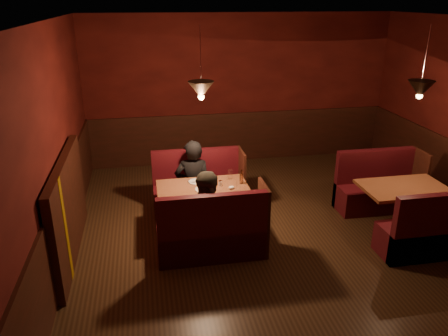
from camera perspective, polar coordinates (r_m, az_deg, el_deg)
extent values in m
cube|color=#392415|center=(6.09, 9.25, -10.21)|extent=(6.00, 7.00, 0.01)
cube|color=#372018|center=(5.20, 11.24, 18.25)|extent=(6.00, 7.00, 0.01)
cube|color=#360C0A|center=(8.73, 2.15, 10.13)|extent=(6.00, 0.01, 2.90)
cube|color=#360C0A|center=(5.26, -22.24, 0.82)|extent=(0.01, 7.00, 2.90)
cube|color=black|center=(8.94, 2.10, 4.12)|extent=(6.00, 0.04, 1.00)
cube|color=black|center=(5.64, -20.64, -8.24)|extent=(0.04, 7.00, 1.00)
cube|color=black|center=(5.91, -19.67, -5.05)|extent=(0.10, 2.20, 1.30)
cube|color=#A67B0E|center=(5.42, -19.92, -7.58)|extent=(0.01, 0.12, 1.30)
cylinder|color=#333333|center=(5.62, -3.10, 14.16)|extent=(0.01, 0.01, 0.80)
cone|color=black|center=(5.69, -3.02, 10.16)|extent=(0.34, 0.34, 0.22)
sphere|color=#FFBF72|center=(5.71, -3.00, 9.28)|extent=(0.08, 0.08, 0.08)
cylinder|color=#333333|center=(6.21, 24.86, 12.97)|extent=(0.01, 0.01, 0.80)
cone|color=black|center=(6.27, 24.29, 9.38)|extent=(0.34, 0.34, 0.22)
sphere|color=#FFBF72|center=(6.29, 24.16, 8.59)|extent=(0.08, 0.08, 0.08)
cube|color=brown|center=(6.11, -2.77, -2.72)|extent=(1.27, 0.77, 0.05)
cylinder|color=black|center=(6.26, -2.71, -5.57)|extent=(0.13, 0.13, 0.64)
cylinder|color=black|center=(6.40, -2.67, -7.96)|extent=(0.51, 0.51, 0.04)
cylinder|color=silver|center=(6.01, -2.58, -2.83)|extent=(0.25, 0.25, 0.02)
cube|color=black|center=(6.04, -1.76, -2.47)|extent=(0.08, 0.07, 0.03)
ellipsoid|color=silver|center=(6.01, -2.34, -2.48)|extent=(0.06, 0.06, 0.05)
cube|color=tan|center=(5.91, -1.94, -3.03)|extent=(0.08, 0.07, 0.03)
cylinder|color=silver|center=(5.94, -2.19, -3.00)|extent=(0.09, 0.09, 0.01)
cylinder|color=silver|center=(6.27, -3.58, -1.80)|extent=(0.24, 0.24, 0.01)
ellipsoid|color=beige|center=(6.23, -3.37, -1.65)|extent=(0.09, 0.09, 0.05)
cube|color=silver|center=(6.23, -4.04, -1.88)|extent=(0.18, 0.05, 0.00)
cylinder|color=white|center=(6.13, -0.48, -1.99)|extent=(0.05, 0.05, 0.08)
cylinder|color=white|center=(6.35, 0.80, -0.87)|extent=(0.07, 0.07, 0.14)
cylinder|color=white|center=(5.96, 1.88, -2.43)|extent=(0.07, 0.07, 0.14)
cylinder|color=#47230F|center=(6.20, 2.29, -1.39)|extent=(0.05, 0.05, 0.15)
cylinder|color=#47230F|center=(6.16, 2.30, -0.50)|extent=(0.02, 0.02, 0.06)
ellipsoid|color=white|center=(6.05, 0.98, -2.55)|extent=(0.10, 0.09, 0.04)
cube|color=#3F0B14|center=(6.90, -3.46, -3.96)|extent=(1.36, 0.50, 0.41)
cube|color=#3F0B14|center=(6.97, -3.71, -1.25)|extent=(1.36, 0.11, 0.95)
cube|color=black|center=(6.90, 2.27, -1.46)|extent=(0.04, 0.50, 0.95)
cube|color=#3F0B14|center=(5.75, -1.76, -9.53)|extent=(1.36, 0.50, 0.41)
cube|color=#3F0B14|center=(5.44, -1.48, -8.11)|extent=(1.36, 0.11, 0.95)
cube|color=black|center=(5.74, 5.17, -6.50)|extent=(0.04, 0.50, 0.95)
cube|color=brown|center=(6.66, 22.47, -2.42)|extent=(1.19, 0.76, 0.04)
cylinder|color=black|center=(6.80, 22.08, -5.01)|extent=(0.13, 0.13, 0.63)
cylinder|color=black|center=(6.93, 21.74, -7.21)|extent=(0.50, 0.50, 0.04)
cube|color=#3F0B14|center=(7.34, 19.35, -3.63)|extent=(1.28, 0.49, 0.40)
cube|color=#3F0B14|center=(7.39, 18.89, -1.13)|extent=(1.28, 0.11, 0.94)
cube|color=black|center=(7.58, 23.94, -1.29)|extent=(0.04, 0.49, 0.94)
cube|color=#3F0B14|center=(6.38, 24.96, -8.39)|extent=(1.28, 0.49, 0.40)
cube|color=#3F0B14|center=(6.13, 26.35, -7.04)|extent=(1.28, 0.11, 0.94)
imported|color=black|center=(6.60, -4.11, 0.16)|extent=(0.59, 0.41, 1.54)
imported|color=#363228|center=(5.55, -1.81, -4.41)|extent=(0.75, 0.61, 1.48)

